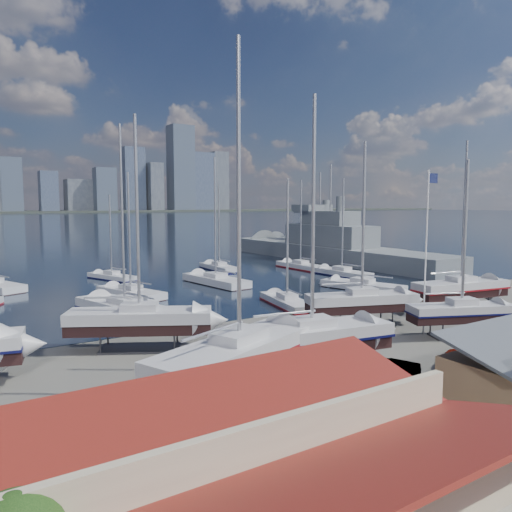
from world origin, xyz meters
TOP-DOWN VIEW (x-y plane):
  - ground at (0.00, -10.00)m, footprint 1400.00×1400.00m
  - shed_red at (-18.00, -26.00)m, footprint 14.70×9.45m
  - sailboat_cradle_1 at (-12.20, -14.67)m, footprint 11.75×7.11m
  - sailboat_cradle_2 at (-13.62, -3.78)m, footprint 9.86×7.13m
  - sailboat_cradle_3 at (-6.60, -13.77)m, footprint 10.40×4.51m
  - sailboat_cradle_4 at (4.10, -7.21)m, footprint 9.44×5.53m
  - sailboat_cradle_5 at (7.87, -13.87)m, footprint 8.31×5.33m
  - sailboat_cradle_6 at (16.46, -7.88)m, footprint 10.11×4.44m
  - sailboat_moored_3 at (-10.94, 7.54)m, footprint 6.28×12.37m
  - sailboat_moored_4 at (-7.58, 15.59)m, footprint 5.12×9.61m
  - sailboat_moored_5 at (-5.58, 28.87)m, footprint 4.78×8.11m
  - sailboat_moored_6 at (3.59, 2.35)m, footprint 4.25×9.04m
  - sailboat_moored_7 at (3.95, 17.69)m, footprint 4.14×11.10m
  - sailboat_moored_8 at (10.82, 29.19)m, footprint 2.86×9.12m
  - sailboat_moored_9 at (16.45, 4.93)m, footprint 5.29×10.28m
  - sailboat_moored_10 at (22.19, 14.61)m, footprint 3.09×9.57m
  - sailboat_moored_11 at (22.13, 23.80)m, footprint 2.70×9.53m
  - naval_ship_east at (33.15, 29.62)m, footprint 8.30×50.34m
  - naval_ship_west at (40.32, 40.85)m, footprint 9.07×41.06m
  - car_a at (-8.07, -18.72)m, footprint 2.72×4.64m
  - car_b at (-4.54, -18.18)m, footprint 5.07×3.23m
  - car_c at (1.97, -19.60)m, footprint 3.77×5.07m
  - flagpole at (6.44, -11.63)m, footprint 1.11×0.12m

SIDE VIEW (x-z plane):
  - ground at x=0.00m, z-range 0.00..0.00m
  - sailboat_moored_11 at x=22.13m, z-range -6.81..7.43m
  - sailboat_moored_10 at x=22.19m, z-range -6.76..7.37m
  - sailboat_moored_8 at x=10.82m, z-range -6.44..7.06m
  - sailboat_moored_6 at x=3.59m, z-range -6.21..6.82m
  - sailboat_moored_5 at x=-5.58m, z-range -5.55..6.17m
  - sailboat_moored_3 at x=-10.94m, z-range -8.59..9.22m
  - sailboat_moored_9 at x=16.45m, z-range -7.15..7.80m
  - sailboat_moored_4 at x=-7.58m, z-range -6.66..7.31m
  - sailboat_moored_7 at x=3.95m, z-range -7.87..8.51m
  - car_c at x=1.97m, z-range 0.00..1.28m
  - car_a at x=-8.07m, z-range 0.00..1.48m
  - car_b at x=-4.54m, z-range 0.00..1.58m
  - naval_ship_west at x=40.32m, z-range -7.17..10.50m
  - naval_ship_east at x=33.15m, z-range -7.59..10.93m
  - sailboat_cradle_5 at x=7.87m, z-range -4.71..8.58m
  - sailboat_cradle_4 at x=4.10m, z-range -5.46..9.51m
  - sailboat_cradle_6 at x=16.46m, z-range -5.85..9.97m
  - sailboat_cradle_2 at x=-13.62m, z-range -5.90..10.04m
  - sailboat_cradle_3 at x=-6.60m, z-range -6.04..10.20m
  - sailboat_cradle_1 at x=-12.20m, z-range -6.92..11.29m
  - shed_red at x=-18.00m, z-range 0.07..4.57m
  - flagpole at x=6.44m, z-range 0.99..13.58m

